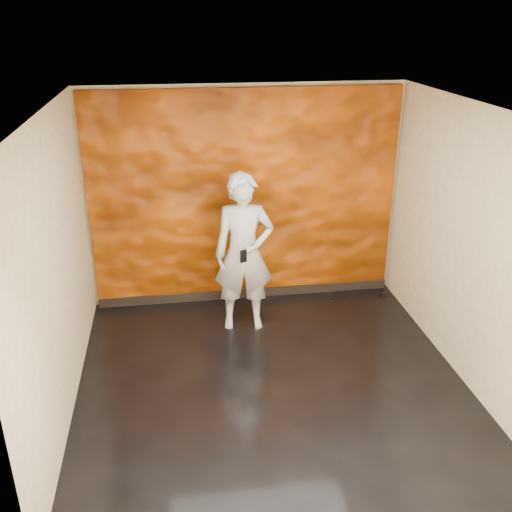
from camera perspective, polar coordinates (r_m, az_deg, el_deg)
name	(u,v)px	position (r m, az deg, el deg)	size (l,w,h in m)	color
room	(273,259)	(5.45, 1.71, -0.34)	(4.02, 4.02, 2.81)	black
feature_wall	(245,199)	(7.27, -1.06, 5.71)	(3.90, 0.06, 2.75)	#CC5104
baseboard	(247,293)	(7.74, -0.95, -3.73)	(3.90, 0.04, 0.12)	black
man	(244,253)	(6.70, -1.21, 0.28)	(0.70, 0.46, 1.92)	#979BA5
phone	(243,256)	(6.40, -1.26, -0.02)	(0.08, 0.02, 0.15)	black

